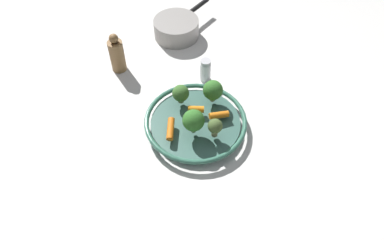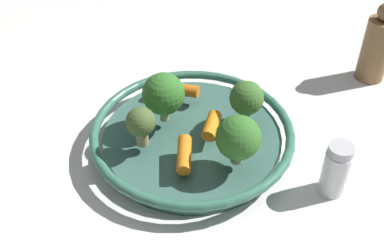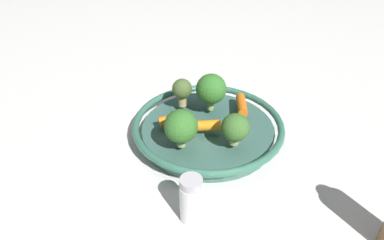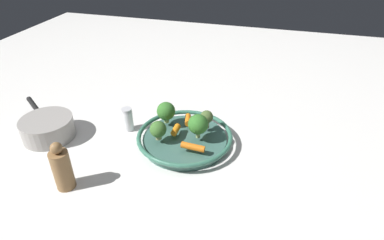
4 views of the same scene
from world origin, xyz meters
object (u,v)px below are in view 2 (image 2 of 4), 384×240
(baby_carrot_left, at_px, (184,154))
(broccoli_floret_small, at_px, (141,123))
(broccoli_floret_large, at_px, (238,138))
(baby_carrot_right, at_px, (211,127))
(broccoli_floret_edge, at_px, (163,94))
(salt_shaker, at_px, (336,169))
(pepper_mill, at_px, (377,47))
(serving_bowl, at_px, (192,136))
(broccoli_floret_mid, at_px, (247,98))
(baby_carrot_center, at_px, (177,89))

(baby_carrot_left, xyz_separation_m, broccoli_floret_small, (-0.06, 0.01, 0.03))
(broccoli_floret_small, height_order, broccoli_floret_large, broccoli_floret_large)
(baby_carrot_right, distance_m, broccoli_floret_small, 0.10)
(broccoli_floret_small, bearing_deg, broccoli_floret_edge, 78.49)
(salt_shaker, bearing_deg, broccoli_floret_large, -170.57)
(broccoli_floret_edge, relative_size, broccoli_floret_small, 1.29)
(broccoli_floret_edge, relative_size, pepper_mill, 0.54)
(serving_bowl, distance_m, broccoli_floret_mid, 0.09)
(serving_bowl, xyz_separation_m, baby_carrot_left, (0.01, -0.06, 0.03))
(broccoli_floret_mid, relative_size, pepper_mill, 0.42)
(broccoli_floret_small, bearing_deg, broccoli_floret_large, 2.17)
(broccoli_floret_small, bearing_deg, baby_carrot_right, 30.25)
(baby_carrot_center, bearing_deg, broccoli_floret_large, -43.79)
(serving_bowl, height_order, broccoli_floret_mid, broccoli_floret_mid)
(broccoli_floret_edge, bearing_deg, pepper_mill, 41.61)
(baby_carrot_left, height_order, baby_carrot_center, same)
(baby_carrot_right, distance_m, broccoli_floret_large, 0.07)
(serving_bowl, distance_m, baby_carrot_center, 0.08)
(baby_carrot_right, height_order, broccoli_floret_edge, broccoli_floret_edge)
(baby_carrot_left, relative_size, broccoli_floret_edge, 0.73)
(serving_bowl, xyz_separation_m, broccoli_floret_edge, (-0.04, 0.01, 0.06))
(baby_carrot_center, bearing_deg, baby_carrot_left, -67.99)
(broccoli_floret_edge, xyz_separation_m, salt_shaker, (0.24, -0.03, -0.04))
(broccoli_floret_large, bearing_deg, salt_shaker, 9.43)
(broccoli_floret_small, bearing_deg, baby_carrot_left, -11.51)
(serving_bowl, relative_size, salt_shaker, 3.69)
(baby_carrot_center, bearing_deg, broccoli_floret_mid, -11.55)
(baby_carrot_center, height_order, pepper_mill, pepper_mill)
(pepper_mill, bearing_deg, salt_shaker, -98.35)
(broccoli_floret_large, xyz_separation_m, pepper_mill, (0.16, 0.30, -0.02))
(serving_bowl, height_order, salt_shaker, salt_shaker)
(baby_carrot_center, xyz_separation_m, pepper_mill, (0.28, 0.19, 0.01))
(broccoli_floret_mid, xyz_separation_m, broccoli_floret_small, (-0.12, -0.10, 0.00))
(baby_carrot_right, relative_size, pepper_mill, 0.32)
(broccoli_floret_mid, height_order, salt_shaker, broccoli_floret_mid)
(broccoli_floret_edge, xyz_separation_m, broccoli_floret_mid, (0.11, 0.04, -0.01))
(broccoli_floret_small, relative_size, salt_shaker, 0.74)
(baby_carrot_right, bearing_deg, baby_carrot_center, 135.62)
(baby_carrot_center, bearing_deg, broccoli_floret_edge, -88.40)
(baby_carrot_left, xyz_separation_m, broccoli_floret_mid, (0.06, 0.11, 0.02))
(baby_carrot_center, relative_size, broccoli_floret_small, 1.15)
(baby_carrot_right, relative_size, baby_carrot_left, 0.81)
(broccoli_floret_edge, height_order, pepper_mill, pepper_mill)
(baby_carrot_left, height_order, broccoli_floret_small, broccoli_floret_small)
(serving_bowl, xyz_separation_m, baby_carrot_right, (0.03, -0.00, 0.03))
(broccoli_floret_small, xyz_separation_m, broccoli_floret_large, (0.13, 0.00, 0.00))
(baby_carrot_right, bearing_deg, broccoli_floret_edge, 172.79)
(baby_carrot_left, bearing_deg, broccoli_floret_mid, 62.23)
(salt_shaker, height_order, pepper_mill, pepper_mill)
(serving_bowl, bearing_deg, salt_shaker, -7.48)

